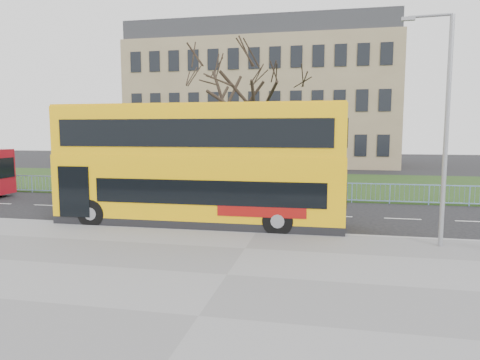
% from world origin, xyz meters
% --- Properties ---
extents(ground, '(120.00, 120.00, 0.00)m').
position_xyz_m(ground, '(0.00, 0.00, 0.00)').
color(ground, black).
rests_on(ground, ground).
extents(pavement, '(80.00, 10.50, 0.12)m').
position_xyz_m(pavement, '(0.00, -6.75, 0.06)').
color(pavement, slate).
rests_on(pavement, ground).
extents(kerb, '(80.00, 0.20, 0.14)m').
position_xyz_m(kerb, '(0.00, -1.55, 0.07)').
color(kerb, gray).
rests_on(kerb, ground).
extents(grass_verge, '(80.00, 15.40, 0.08)m').
position_xyz_m(grass_verge, '(0.00, 14.30, 0.04)').
color(grass_verge, '#1C3513').
rests_on(grass_verge, ground).
extents(guard_railing, '(40.00, 0.12, 1.10)m').
position_xyz_m(guard_railing, '(0.00, 6.60, 0.55)').
color(guard_railing, '#7D9FDE').
rests_on(guard_railing, ground).
extents(bare_tree, '(7.28, 7.28, 10.40)m').
position_xyz_m(bare_tree, '(-3.00, 10.00, 5.28)').
color(bare_tree, black).
rests_on(bare_tree, grass_verge).
extents(civic_building, '(30.00, 15.00, 14.00)m').
position_xyz_m(civic_building, '(-5.00, 35.00, 7.00)').
color(civic_building, '#8A7857').
rests_on(civic_building, ground).
extents(yellow_bus, '(11.84, 2.90, 4.95)m').
position_xyz_m(yellow_bus, '(-2.63, -0.51, 2.66)').
color(yellow_bus, '#FFBC0A').
rests_on(yellow_bus, ground).
extents(street_lamp, '(1.59, 0.29, 7.52)m').
position_xyz_m(street_lamp, '(6.25, -2.55, 4.24)').
color(street_lamp, gray).
rests_on(street_lamp, pavement).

